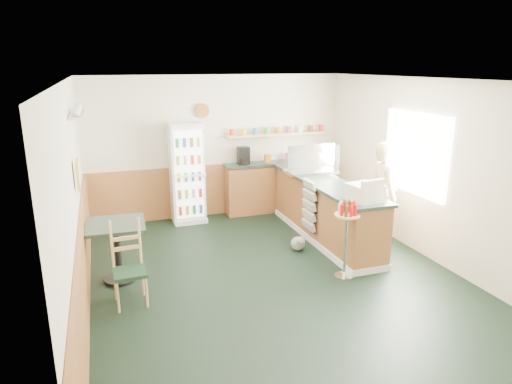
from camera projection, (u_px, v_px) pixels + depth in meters
name	position (u px, v px, depth m)	size (l,w,h in m)	color
ground	(273.00, 276.00, 6.45)	(6.00, 6.00, 0.00)	black
room_envelope	(241.00, 161.00, 6.63)	(5.04, 6.02, 2.72)	beige
service_counter	(325.00, 213.00, 7.72)	(0.68, 3.01, 1.01)	brown
back_counter	(278.00, 184.00, 9.22)	(2.24, 0.42, 1.69)	brown
drinks_fridge	(187.00, 173.00, 8.48)	(0.61, 0.53, 1.86)	white
display_case	(311.00, 159.00, 8.04)	(0.90, 0.47, 0.51)	silver
cash_register	(365.00, 192.00, 6.48)	(0.41, 0.43, 0.24)	beige
shopkeeper	(383.00, 195.00, 7.26)	(0.58, 0.42, 1.74)	tan
condiment_stand	(347.00, 227.00, 6.23)	(0.35, 0.35, 1.08)	silver
newspaper_rack	(309.00, 206.00, 7.44)	(0.09, 0.43, 0.85)	black
cafe_table	(117.00, 241.00, 6.16)	(0.80, 0.80, 0.84)	black
cafe_chair	(128.00, 260.00, 5.63)	(0.41, 0.41, 1.06)	black
dog_doorstop	(298.00, 243.00, 7.29)	(0.22, 0.29, 0.27)	gray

